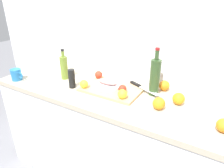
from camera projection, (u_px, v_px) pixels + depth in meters
back_wall at (134, 39)px, 1.65m from camera, size 3.20×0.05×2.50m
kitchen_counter at (114, 140)px, 1.74m from camera, size 2.00×0.60×0.90m
cutting_board at (112, 89)px, 1.59m from camera, size 0.45×0.32×0.02m
white_plate at (107, 85)px, 1.62m from camera, size 0.23×0.23×0.01m
fish_fillet at (107, 82)px, 1.61m from camera, size 0.17×0.07×0.04m
chef_knife at (140, 86)px, 1.58m from camera, size 0.28×0.14×0.02m
lemon_0 at (122, 94)px, 1.42m from camera, size 0.07×0.07×0.07m
lemon_1 at (84, 84)px, 1.57m from camera, size 0.06×0.06×0.06m
tomato_0 at (122, 89)px, 1.49m from camera, size 0.06×0.06×0.06m
tomato_1 at (99, 75)px, 1.74m from camera, size 0.06×0.06×0.06m
olive_oil_bottle at (64, 67)px, 1.76m from camera, size 0.06×0.06×0.26m
wine_bottle at (155, 77)px, 1.47m from camera, size 0.07×0.07×0.36m
coffee_mug_0 at (16, 75)px, 1.75m from camera, size 0.13×0.09×0.10m
orange_0 at (164, 86)px, 1.57m from camera, size 0.08×0.08×0.08m
orange_1 at (159, 103)px, 1.32m from camera, size 0.08×0.08×0.08m
orange_2 at (224, 126)px, 1.11m from camera, size 0.08×0.08×0.08m
orange_3 at (179, 99)px, 1.38m from camera, size 0.08×0.08×0.08m
pepper_mill at (72, 79)px, 1.60m from camera, size 0.05×0.05×0.15m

